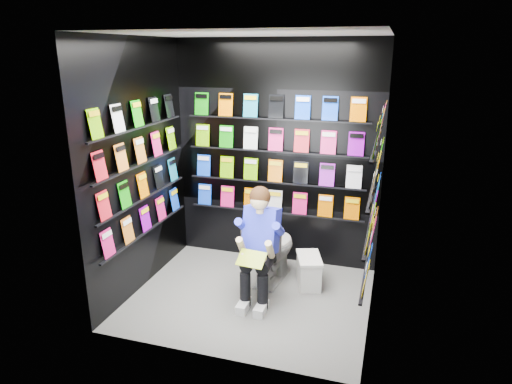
% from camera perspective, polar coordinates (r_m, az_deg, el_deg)
% --- Properties ---
extents(floor, '(2.40, 2.40, 0.00)m').
position_cam_1_polar(floor, '(4.87, -0.71, -13.06)').
color(floor, '#5E5E5C').
rests_on(floor, ground).
extents(ceiling, '(2.40, 2.40, 0.00)m').
position_cam_1_polar(ceiling, '(4.20, -0.85, 19.21)').
color(ceiling, white).
rests_on(ceiling, floor).
extents(wall_back, '(2.40, 0.04, 2.60)m').
position_cam_1_polar(wall_back, '(5.29, 2.54, 4.63)').
color(wall_back, black).
rests_on(wall_back, floor).
extents(wall_front, '(2.40, 0.04, 2.60)m').
position_cam_1_polar(wall_front, '(3.46, -5.84, -2.40)').
color(wall_front, black).
rests_on(wall_front, floor).
extents(wall_left, '(0.04, 2.00, 2.60)m').
position_cam_1_polar(wall_left, '(4.85, -14.43, 2.91)').
color(wall_left, black).
rests_on(wall_left, floor).
extents(wall_right, '(0.04, 2.00, 2.60)m').
position_cam_1_polar(wall_right, '(4.16, 15.16, 0.49)').
color(wall_right, black).
rests_on(wall_right, floor).
extents(comics_back, '(2.10, 0.06, 1.37)m').
position_cam_1_polar(comics_back, '(5.26, 2.46, 4.61)').
color(comics_back, orange).
rests_on(comics_back, wall_back).
extents(comics_left, '(0.06, 1.70, 1.37)m').
position_cam_1_polar(comics_left, '(4.83, -14.13, 2.94)').
color(comics_left, orange).
rests_on(comics_left, wall_left).
extents(comics_right, '(0.06, 1.70, 1.37)m').
position_cam_1_polar(comics_right, '(4.16, 14.75, 0.59)').
color(comics_right, orange).
rests_on(comics_right, wall_right).
extents(toilet, '(0.50, 0.79, 0.73)m').
position_cam_1_polar(toilet, '(5.07, 1.94, -7.08)').
color(toilet, white).
rests_on(toilet, floor).
extents(longbox, '(0.34, 0.45, 0.30)m').
position_cam_1_polar(longbox, '(5.07, 6.61, -9.89)').
color(longbox, silver).
rests_on(longbox, floor).
extents(longbox_lid, '(0.36, 0.48, 0.03)m').
position_cam_1_polar(longbox_lid, '(5.00, 6.67, -8.18)').
color(longbox_lid, silver).
rests_on(longbox_lid, longbox).
extents(reader, '(0.54, 0.73, 1.26)m').
position_cam_1_polar(reader, '(4.59, 0.74, -4.79)').
color(reader, '#1820CC').
rests_on(reader, toilet).
extents(held_comic, '(0.28, 0.18, 0.11)m').
position_cam_1_polar(held_comic, '(4.34, -0.58, -8.35)').
color(held_comic, '#23981A').
rests_on(held_comic, reader).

